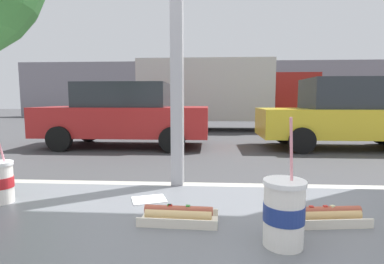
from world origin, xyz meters
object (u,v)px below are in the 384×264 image
object	(u,v)px
hotdog_tray_near	(326,216)
parked_car_red	(125,115)
soda_cup_left	(0,181)
hotdog_tray_far	(179,215)
parked_car_yellow	(349,114)
box_truck	(222,92)
soda_cup_right	(284,212)

from	to	relation	value
hotdog_tray_near	parked_car_red	distance (m)	7.63
soda_cup_left	hotdog_tray_far	distance (m)	0.67
parked_car_yellow	box_truck	distance (m)	5.70
hotdog_tray_far	box_truck	distance (m)	11.89
hotdog_tray_near	hotdog_tray_far	size ratio (longest dim) A/B	1.03
soda_cup_left	hotdog_tray_near	distance (m)	1.10
parked_car_red	box_truck	world-z (taller)	box_truck
soda_cup_right	box_truck	world-z (taller)	box_truck
hotdog_tray_near	box_truck	distance (m)	11.85
parked_car_red	soda_cup_left	bearing A→B (deg)	-77.15
soda_cup_left	parked_car_red	bearing A→B (deg)	102.85
soda_cup_left	hotdog_tray_far	size ratio (longest dim) A/B	1.28
soda_cup_right	parked_car_yellow	world-z (taller)	parked_car_yellow
soda_cup_right	hotdog_tray_near	world-z (taller)	soda_cup_right
soda_cup_right	hotdog_tray_far	world-z (taller)	soda_cup_right
soda_cup_right	soda_cup_left	bearing A→B (deg)	164.68
parked_car_red	soda_cup_right	bearing A→B (deg)	-70.81
soda_cup_left	hotdog_tray_near	xyz separation A→B (m)	(1.09, -0.11, -0.05)
hotdog_tray_near	parked_car_yellow	bearing A→B (deg)	65.06
soda_cup_right	hotdog_tray_near	xyz separation A→B (m)	(0.16, 0.14, -0.06)
box_truck	hotdog_tray_near	bearing A→B (deg)	-90.82
parked_car_red	parked_car_yellow	world-z (taller)	parked_car_yellow
soda_cup_left	hotdog_tray_far	bearing A→B (deg)	-11.38
soda_cup_right	parked_car_red	size ratio (longest dim) A/B	0.07
parked_car_yellow	hotdog_tray_far	bearing A→B (deg)	-117.71
hotdog_tray_far	parked_car_yellow	bearing A→B (deg)	62.29
hotdog_tray_near	soda_cup_left	bearing A→B (deg)	174.23
parked_car_yellow	soda_cup_left	bearing A→B (deg)	-122.13
hotdog_tray_near	parked_car_red	world-z (taller)	parked_car_red
soda_cup_left	soda_cup_right	distance (m)	0.97
soda_cup_left	parked_car_yellow	bearing A→B (deg)	57.87
parked_car_red	box_truck	xyz separation A→B (m)	(2.87, 4.70, 0.71)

